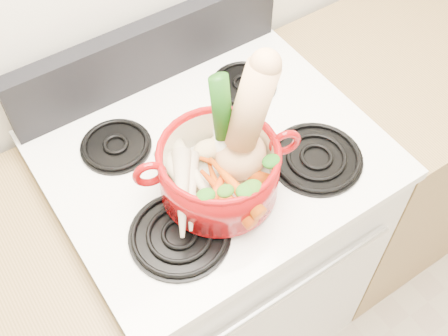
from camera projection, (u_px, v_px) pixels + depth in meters
stove_body at (215, 249)px, 1.75m from camera, size 0.76×0.65×0.92m
cooktop at (213, 155)px, 1.37m from camera, size 0.78×0.67×0.03m
control_backsplash at (149, 53)px, 1.44m from camera, size 0.76×0.05×0.18m
oven_handle at (293, 289)px, 1.33m from camera, size 0.60×0.02×0.02m
burner_front_left at (180, 234)px, 1.21m from camera, size 0.22×0.22×0.02m
burner_front_right at (316, 157)px, 1.34m from camera, size 0.22×0.22×0.02m
burner_back_left at (116, 145)px, 1.36m from camera, size 0.17×0.17×0.02m
burner_back_right at (244, 83)px, 1.49m from camera, size 0.17×0.17×0.02m
dutch_oven at (219, 171)px, 1.22m from camera, size 0.33×0.33×0.13m
pot_handle_left at (150, 174)px, 1.16m from camera, size 0.08×0.04×0.07m
pot_handle_right at (285, 143)px, 1.21m from camera, size 0.08×0.04×0.07m
squash at (251, 122)px, 1.16m from camera, size 0.21×0.14×0.32m
leek at (225, 129)px, 1.16m from camera, size 0.05×0.09×0.28m
ginger at (210, 150)px, 1.28m from camera, size 0.09×0.08×0.04m
parsnip_0 at (186, 187)px, 1.21m from camera, size 0.05×0.22×0.06m
parsnip_1 at (191, 190)px, 1.20m from camera, size 0.13×0.18×0.05m
parsnip_2 at (193, 172)px, 1.22m from camera, size 0.05×0.19×0.06m
parsnip_3 at (182, 192)px, 1.18m from camera, size 0.14×0.20×0.06m
carrot_0 at (226, 198)px, 1.20m from camera, size 0.05×0.18×0.05m
carrot_1 at (217, 188)px, 1.21m from camera, size 0.07×0.14×0.04m
carrot_2 at (237, 171)px, 1.23m from camera, size 0.13×0.16×0.05m
carrot_3 at (218, 189)px, 1.20m from camera, size 0.13×0.11×0.04m
carrot_4 at (234, 187)px, 1.19m from camera, size 0.05×0.18×0.05m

